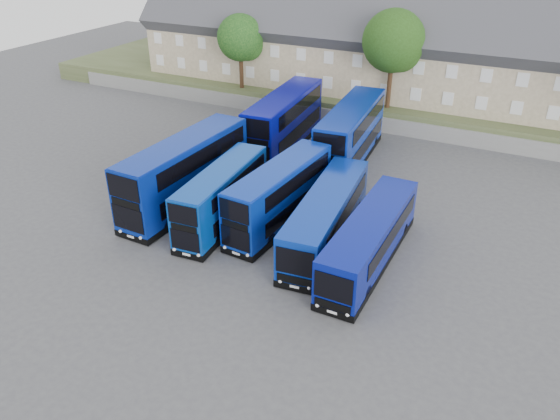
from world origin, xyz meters
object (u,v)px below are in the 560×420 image
(dd_front_mid, at_px, (222,198))
(tree_west, at_px, (242,40))
(dd_front_left, at_px, (186,174))
(tree_mid, at_px, (395,43))
(coach_east_a, at_px, (326,218))

(dd_front_mid, bearing_deg, tree_west, 112.19)
(dd_front_left, bearing_deg, dd_front_mid, -16.17)
(dd_front_mid, xyz_separation_m, tree_mid, (4.49, 23.35, 6.14))
(coach_east_a, relative_size, tree_west, 1.60)
(dd_front_left, relative_size, tree_west, 1.60)
(tree_west, bearing_deg, dd_front_mid, -63.27)
(tree_west, height_order, tree_mid, tree_mid)
(tree_west, bearing_deg, coach_east_a, -49.52)
(dd_front_mid, height_order, coach_east_a, dd_front_mid)
(coach_east_a, bearing_deg, dd_front_left, 173.32)
(coach_east_a, height_order, tree_mid, tree_mid)
(dd_front_left, height_order, dd_front_mid, dd_front_left)
(coach_east_a, xyz_separation_m, tree_west, (-18.59, 21.78, 5.44))
(dd_front_mid, bearing_deg, coach_east_a, 4.07)
(dd_front_mid, relative_size, coach_east_a, 0.82)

